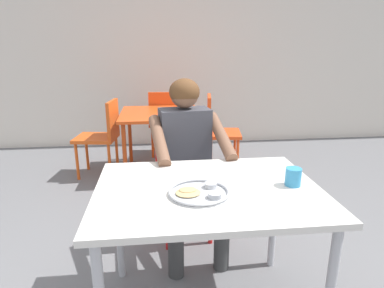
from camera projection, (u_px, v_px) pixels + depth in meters
The scene contains 10 objects.
back_wall at pixel (166, 24), 4.56m from camera, with size 12.00×0.12×3.40m, color silver.
table_foreground at pixel (208, 202), 1.63m from camera, with size 1.10×0.82×0.74m.
thali_tray at pixel (199, 192), 1.53m from camera, with size 0.29×0.29×0.03m.
drinking_cup at pixel (293, 176), 1.62m from camera, with size 0.08×0.08×0.09m.
chair_foreground at pixel (182, 173), 2.49m from camera, with size 0.45×0.44×0.83m.
diner_foreground at pixel (188, 153), 2.22m from camera, with size 0.54×0.59×1.20m.
table_background_red at pixel (160, 119), 3.68m from camera, with size 0.88×0.89×0.70m.
chair_red_left at pixel (103, 133), 3.62m from camera, with size 0.49×0.45×0.85m.
chair_red_right at pixel (217, 127), 3.81m from camera, with size 0.44×0.49×0.87m.
chair_red_far at pixel (164, 119), 4.28m from camera, with size 0.41×0.43×0.86m.
Camera 1 is at (-0.18, -1.51, 1.40)m, focal length 30.75 mm.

